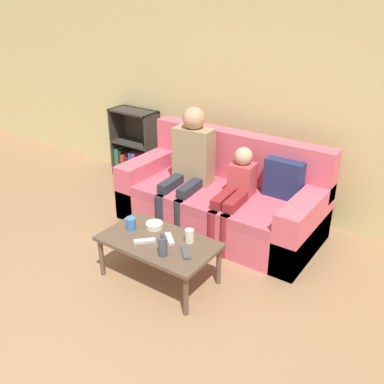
# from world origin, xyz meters

# --- Properties ---
(ground_plane) EXTENTS (22.00, 22.00, 0.00)m
(ground_plane) POSITION_xyz_m (0.00, 0.00, 0.00)
(ground_plane) COLOR #997251
(wall_back) EXTENTS (12.00, 0.06, 2.60)m
(wall_back) POSITION_xyz_m (0.00, 2.98, 1.30)
(wall_back) COLOR beige
(wall_back) RESTS_ON ground_plane
(couch) EXTENTS (1.95, 0.89, 0.89)m
(couch) POSITION_xyz_m (0.03, 2.33, 0.29)
(couch) COLOR #DB5B70
(couch) RESTS_ON ground_plane
(bookshelf) EXTENTS (0.59, 0.28, 0.85)m
(bookshelf) POSITION_xyz_m (-1.56, 2.82, 0.35)
(bookshelf) COLOR #332D28
(bookshelf) RESTS_ON ground_plane
(coffee_table) EXTENTS (0.93, 0.53, 0.37)m
(coffee_table) POSITION_xyz_m (0.07, 1.28, 0.33)
(coffee_table) COLOR brown
(coffee_table) RESTS_ON ground_plane
(person_adult) EXTENTS (0.40, 0.64, 1.17)m
(person_adult) POSITION_xyz_m (-0.30, 2.25, 0.67)
(person_adult) COLOR #282D38
(person_adult) RESTS_ON ground_plane
(person_child) EXTENTS (0.27, 0.63, 0.87)m
(person_child) POSITION_xyz_m (0.25, 2.18, 0.50)
(person_child) COLOR maroon
(person_child) RESTS_ON ground_plane
(cup_near) EXTENTS (0.07, 0.07, 0.11)m
(cup_near) POSITION_xyz_m (0.28, 1.41, 0.42)
(cup_near) COLOR silver
(cup_near) RESTS_ON coffee_table
(cup_far) EXTENTS (0.09, 0.09, 0.11)m
(cup_far) POSITION_xyz_m (-0.22, 1.29, 0.42)
(cup_far) COLOR #3D70B2
(cup_far) RESTS_ON coffee_table
(tv_remote_0) EXTENTS (0.15, 0.16, 0.02)m
(tv_remote_0) POSITION_xyz_m (0.00, 1.20, 0.38)
(tv_remote_0) COLOR #B7B7BC
(tv_remote_0) RESTS_ON coffee_table
(tv_remote_1) EXTENTS (0.16, 0.15, 0.02)m
(tv_remote_1) POSITION_xyz_m (0.14, 1.34, 0.38)
(tv_remote_1) COLOR #B7B7BC
(tv_remote_1) RESTS_ON coffee_table
(tv_remote_2) EXTENTS (0.15, 0.16, 0.02)m
(tv_remote_2) POSITION_xyz_m (0.36, 1.25, 0.38)
(tv_remote_2) COLOR #47474C
(tv_remote_2) RESTS_ON coffee_table
(snack_bowl) EXTENTS (0.14, 0.14, 0.05)m
(snack_bowl) POSITION_xyz_m (-0.08, 1.42, 0.39)
(snack_bowl) COLOR beige
(snack_bowl) RESTS_ON coffee_table
(bottle) EXTENTS (0.07, 0.07, 0.19)m
(bottle) POSITION_xyz_m (0.23, 1.14, 0.45)
(bottle) COLOR #424756
(bottle) RESTS_ON coffee_table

